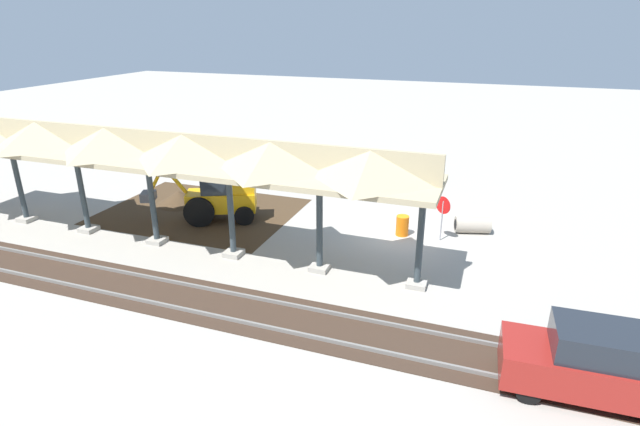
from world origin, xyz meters
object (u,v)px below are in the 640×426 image
(stop_sign, at_px, (443,210))
(traffic_barrel, at_px, (402,226))
(backhoe, at_px, (218,195))
(distant_parked_car, at_px, (593,363))
(concrete_pipe, at_px, (472,225))

(stop_sign, bearing_deg, traffic_barrel, -0.24)
(backhoe, bearing_deg, traffic_barrel, -172.16)
(distant_parked_car, bearing_deg, concrete_pipe, -70.52)
(concrete_pipe, relative_size, traffic_barrel, 1.85)
(concrete_pipe, distance_m, traffic_barrel, 3.21)
(concrete_pipe, bearing_deg, distant_parked_car, 109.48)
(backhoe, relative_size, traffic_barrel, 5.82)
(distant_parked_car, bearing_deg, stop_sign, -60.90)
(backhoe, height_order, traffic_barrel, backhoe)
(backhoe, bearing_deg, concrete_pipe, -167.57)
(backhoe, relative_size, distant_parked_car, 1.23)
(distant_parked_car, height_order, traffic_barrel, distant_parked_car)
(stop_sign, height_order, distant_parked_car, stop_sign)
(concrete_pipe, bearing_deg, traffic_barrel, 24.87)
(concrete_pipe, xyz_separation_m, traffic_barrel, (2.91, 1.35, 0.08))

